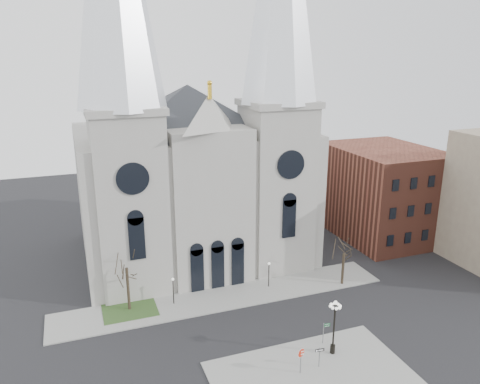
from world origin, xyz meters
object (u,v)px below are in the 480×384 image
object	(u,v)px
globe_lamp	(334,321)
one_way_sign	(319,354)
street_name_sign	(324,331)
stop_sign	(301,355)

from	to	relation	value
globe_lamp	one_way_sign	world-z (taller)	globe_lamp
globe_lamp	street_name_sign	world-z (taller)	globe_lamp
stop_sign	one_way_sign	bearing A→B (deg)	4.21
one_way_sign	street_name_sign	xyz separation A→B (m)	(2.27, 3.07, -0.04)
globe_lamp	street_name_sign	size ratio (longest dim) A/B	2.49
stop_sign	one_way_sign	world-z (taller)	stop_sign
globe_lamp	street_name_sign	distance (m)	2.80
stop_sign	street_name_sign	xyz separation A→B (m)	(4.29, 3.25, -0.49)
stop_sign	globe_lamp	size ratio (longest dim) A/B	0.45
one_way_sign	street_name_sign	size ratio (longest dim) A/B	0.89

